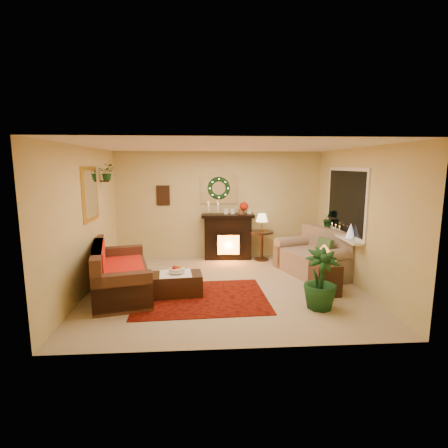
{
  "coord_description": "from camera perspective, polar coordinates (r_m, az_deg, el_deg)",
  "views": [
    {
      "loc": [
        -0.45,
        -6.29,
        2.28
      ],
      "look_at": [
        0.0,
        0.35,
        1.15
      ],
      "focal_mm": 28.0,
      "sensor_mm": 36.0,
      "label": 1
    }
  ],
  "objects": [
    {
      "name": "window_glass",
      "position": [
        7.47,
        19.19,
        3.5
      ],
      "size": [
        0.02,
        1.7,
        1.22
      ],
      "primitive_type": "cube",
      "color": "black",
      "rests_on": "wall_right"
    },
    {
      "name": "lamp_tiffany",
      "position": [
        6.41,
        16.0,
        -4.6
      ],
      "size": [
        0.26,
        0.26,
        0.38
      ],
      "primitive_type": "cone",
      "color": "orange",
      "rests_on": "end_table_square"
    },
    {
      "name": "floor_palm",
      "position": [
        5.83,
        15.48,
        -9.02
      ],
      "size": [
        1.79,
        1.79,
        2.91
      ],
      "primitive_type": "imported",
      "rotation": [
        0.0,
        0.0,
        0.1
      ],
      "color": "#20641F",
      "rests_on": "floor"
    },
    {
      "name": "mini_tree",
      "position": [
        7.12,
        19.97,
        -0.98
      ],
      "size": [
        0.18,
        0.18,
        0.27
      ],
      "primitive_type": "cone",
      "color": "white",
      "rests_on": "window_sill"
    },
    {
      "name": "floor",
      "position": [
        6.7,
        0.21,
        -10.25
      ],
      "size": [
        5.0,
        5.0,
        0.0
      ],
      "primitive_type": "plane",
      "color": "beige",
      "rests_on": "ground"
    },
    {
      "name": "mantel_candle_b",
      "position": [
        8.36,
        -0.97,
        2.62
      ],
      "size": [
        0.06,
        0.06,
        0.18
      ],
      "primitive_type": "cylinder",
      "color": "white",
      "rests_on": "fireplace"
    },
    {
      "name": "red_throw",
      "position": [
        6.7,
        -16.72,
        -6.57
      ],
      "size": [
        0.85,
        1.37,
        0.02
      ],
      "primitive_type": "cube",
      "color": "red",
      "rests_on": "sofa"
    },
    {
      "name": "fruit_bowl",
      "position": [
        6.25,
        -7.71,
        -7.48
      ],
      "size": [
        0.27,
        0.27,
        0.06
      ],
      "primitive_type": "cylinder",
      "color": "white",
      "rests_on": "coffee_table"
    },
    {
      "name": "lamp_cream",
      "position": [
        8.36,
        6.19,
        -0.06
      ],
      "size": [
        0.28,
        0.28,
        0.44
      ],
      "primitive_type": "cone",
      "color": "#FFE39E",
      "rests_on": "side_table_round"
    },
    {
      "name": "wall_right",
      "position": [
        7.01,
        21.05,
        0.96
      ],
      "size": [
        4.5,
        4.5,
        0.0
      ],
      "primitive_type": "plane",
      "color": "#EFD88C",
      "rests_on": "ground"
    },
    {
      "name": "poinsettia",
      "position": [
        8.4,
        3.28,
        2.92
      ],
      "size": [
        0.21,
        0.21,
        0.21
      ],
      "primitive_type": "sphere",
      "color": "red",
      "rests_on": "fireplace"
    },
    {
      "name": "area_rug",
      "position": [
        6.2,
        -3.79,
        -11.9
      ],
      "size": [
        2.32,
        1.78,
        0.01
      ],
      "primitive_type": "cube",
      "rotation": [
        0.0,
        0.0,
        0.04
      ],
      "color": "#5E1809",
      "rests_on": "floor"
    },
    {
      "name": "coffee_table",
      "position": [
        6.31,
        -7.89,
        -9.6
      ],
      "size": [
        0.96,
        0.59,
        0.38
      ],
      "primitive_type": "cube",
      "rotation": [
        0.0,
        0.0,
        0.09
      ],
      "color": "#331C0D",
      "rests_on": "floor"
    },
    {
      "name": "window_sill",
      "position": [
        7.53,
        18.28,
        -1.64
      ],
      "size": [
        0.22,
        1.86,
        0.04
      ],
      "primitive_type": "cube",
      "color": "white",
      "rests_on": "wall_right"
    },
    {
      "name": "sill_plant",
      "position": [
        8.12,
        16.66,
        0.77
      ],
      "size": [
        0.29,
        0.23,
        0.53
      ],
      "primitive_type": "imported",
      "color": "#1A4013",
      "rests_on": "window_sill"
    },
    {
      "name": "wall_left",
      "position": [
        6.68,
        -21.7,
        0.53
      ],
      "size": [
        4.5,
        4.5,
        0.0
      ],
      "primitive_type": "plane",
      "color": "#EFD88C",
      "rests_on": "ground"
    },
    {
      "name": "window_frame",
      "position": [
        7.47,
        19.3,
        3.5
      ],
      "size": [
        0.03,
        1.86,
        1.36
      ],
      "primitive_type": "cube",
      "color": "white",
      "rests_on": "wall_right"
    },
    {
      "name": "end_table_square",
      "position": [
        6.53,
        16.15,
        -8.68
      ],
      "size": [
        0.5,
        0.5,
        0.56
      ],
      "primitive_type": "cube",
      "rotation": [
        0.0,
        0.0,
        0.1
      ],
      "color": "black",
      "rests_on": "floor"
    },
    {
      "name": "wreath",
      "position": [
        8.51,
        -0.84,
        5.86
      ],
      "size": [
        0.55,
        0.11,
        0.55
      ],
      "primitive_type": "torus",
      "rotation": [
        1.57,
        0.0,
        0.0
      ],
      "color": "#194719",
      "rests_on": "wall_back"
    },
    {
      "name": "side_table_round",
      "position": [
        8.5,
        6.16,
        -3.72
      ],
      "size": [
        0.65,
        0.65,
        0.71
      ],
      "primitive_type": "cylinder",
      "rotation": [
        0.0,
        0.0,
        -0.21
      ],
      "color": "#342517",
      "rests_on": "floor"
    },
    {
      "name": "wall_back",
      "position": [
        8.6,
        -0.86,
        3.09
      ],
      "size": [
        5.0,
        5.0,
        0.0
      ],
      "primitive_type": "plane",
      "color": "#EFD88C",
      "rests_on": "ground"
    },
    {
      "name": "wall_art",
      "position": [
        8.59,
        -9.91,
        4.62
      ],
      "size": [
        0.32,
        0.03,
        0.48
      ],
      "primitive_type": "cube",
      "color": "#381E11",
      "rests_on": "wall_back"
    },
    {
      "name": "wall_front",
      "position": [
        4.18,
        2.42,
        -3.92
      ],
      "size": [
        5.0,
        5.0,
        0.0
      ],
      "primitive_type": "plane",
      "color": "#EFD88C",
      "rests_on": "ground"
    },
    {
      "name": "mantel_mirror",
      "position": [
        8.55,
        -0.86,
        5.74
      ],
      "size": [
        0.92,
        0.02,
        0.72
      ],
      "primitive_type": "cube",
      "color": "white",
      "rests_on": "wall_back"
    },
    {
      "name": "fireplace",
      "position": [
        8.53,
        0.62,
        -2.07
      ],
      "size": [
        1.14,
        0.4,
        1.03
      ],
      "primitive_type": "cube",
      "rotation": [
        0.0,
        0.0,
        -0.04
      ],
      "color": "black",
      "rests_on": "floor"
    },
    {
      "name": "loveseat",
      "position": [
        7.59,
        14.32,
        -4.85
      ],
      "size": [
        1.42,
        1.84,
        0.94
      ],
      "primitive_type": "cube",
      "rotation": [
        0.0,
        0.0,
        0.34
      ],
      "color": "gray",
      "rests_on": "floor"
    },
    {
      "name": "sofa",
      "position": [
        6.58,
        -16.47,
        -7.09
      ],
      "size": [
        1.38,
        2.23,
        0.89
      ],
      "primitive_type": "cube",
      "rotation": [
        0.0,
        0.0,
        0.24
      ],
      "color": "brown",
      "rests_on": "floor"
    },
    {
      "name": "mantel_candle_a",
      "position": [
        8.37,
        -2.53,
        2.62
      ],
      "size": [
        0.06,
        0.06,
        0.18
      ],
      "primitive_type": "cylinder",
      "color": "white",
      "rests_on": "fireplace"
    },
    {
      "name": "gold_mirror",
      "position": [
        6.91,
        -21.02,
        4.61
      ],
      "size": [
        0.03,
        0.84,
        1.0
      ],
      "primitive_type": "cube",
      "color": "gold",
      "rests_on": "wall_left"
    },
    {
      "name": "hanging_plant",
      "position": [
        7.58,
        -18.45,
        6.81
      ],
      "size": [
        0.33,
        0.28,
        0.36
      ],
      "primitive_type": "imported",
      "color": "#194719",
      "rests_on": "wall_left"
    },
    {
      "name": "ceiling",
      "position": [
        6.31,
        0.22,
        12.55
      ],
      "size": [
        5.0,
        5.0,
        0.0
      ],
      "primitive_type": "plane",
      "color": "white",
      "rests_on": "ground"
    }
  ]
}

